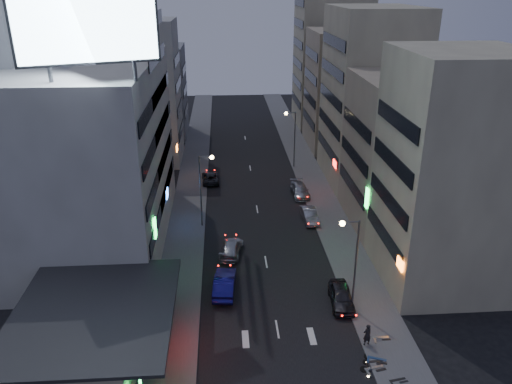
{
  "coord_description": "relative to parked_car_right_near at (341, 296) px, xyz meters",
  "views": [
    {
      "loc": [
        -3.78,
        -27.03,
        24.68
      ],
      "look_at": [
        -0.63,
        18.77,
        5.26
      ],
      "focal_mm": 35.0,
      "sensor_mm": 36.0,
      "label": 1
    }
  ],
  "objects": [
    {
      "name": "food_court",
      "position": [
        -19.5,
        -4.86,
        1.22
      ],
      "size": [
        11.0,
        13.0,
        3.88
      ],
      "color": "#BAB391",
      "rests_on": "ground"
    },
    {
      "name": "shophouse_near",
      "position": [
        9.4,
        3.64,
        9.23
      ],
      "size": [
        10.0,
        11.0,
        20.0
      ],
      "primitive_type": "cube",
      "color": "#BAB391",
      "rests_on": "ground"
    },
    {
      "name": "parked_car_right_far",
      "position": [
        0.0,
        22.84,
        -0.06
      ],
      "size": [
        2.2,
        4.95,
        1.41
      ],
      "primitive_type": "imported",
      "rotation": [
        0.0,
        0.0,
        0.05
      ],
      "color": "#A7ABAF",
      "rests_on": "ground"
    },
    {
      "name": "far_right_b",
      "position": [
        10.4,
        57.14,
        11.23
      ],
      "size": [
        12.0,
        12.0,
        24.0
      ],
      "primitive_type": "cube",
      "color": "#BAB391",
      "rests_on": "ground"
    },
    {
      "name": "far_right_a",
      "position": [
        9.9,
        43.14,
        8.23
      ],
      "size": [
        11.0,
        12.0,
        18.0
      ],
      "primitive_type": "cube",
      "color": "tan",
      "rests_on": "ground"
    },
    {
      "name": "far_left_b",
      "position": [
        -21.6,
        51.14,
        6.73
      ],
      "size": [
        12.0,
        10.0,
        15.0
      ],
      "primitive_type": "cube",
      "color": "slate",
      "rests_on": "ground"
    },
    {
      "name": "parked_car_right_near",
      "position": [
        0.0,
        0.0,
        0.0
      ],
      "size": [
        2.11,
        4.62,
        1.53
      ],
      "primitive_type": "imported",
      "rotation": [
        0.0,
        0.0,
        -0.07
      ],
      "color": "#2C2B31",
      "rests_on": "ground"
    },
    {
      "name": "scooter_black_b",
      "position": [
        1.45,
        -6.8,
        -0.09
      ],
      "size": [
        0.79,
        1.87,
        1.11
      ],
      "primitive_type": null,
      "rotation": [
        0.0,
        0.0,
        1.67
      ],
      "color": "black",
      "rests_on": "sidewalk_right"
    },
    {
      "name": "street_lamp_right_near",
      "position": [
        0.3,
        -0.86,
        4.6
      ],
      "size": [
        1.6,
        0.44,
        8.02
      ],
      "color": "#595B60",
      "rests_on": "sidewalk_right"
    },
    {
      "name": "road_car_silver",
      "position": [
        -8.85,
        8.87,
        -0.09
      ],
      "size": [
        2.78,
        4.98,
        1.36
      ],
      "primitive_type": "imported",
      "rotation": [
        0.0,
        0.0,
        2.95
      ],
      "color": "#ADB1B5",
      "rests_on": "ground"
    },
    {
      "name": "sidewalk_left",
      "position": [
        -13.6,
        23.14,
        -0.71
      ],
      "size": [
        4.0,
        120.0,
        0.12
      ],
      "primitive_type": "cube",
      "color": "#4C4C4F",
      "rests_on": "ground"
    },
    {
      "name": "parked_car_left",
      "position": [
        -11.2,
        28.14,
        -0.13
      ],
      "size": [
        2.39,
        4.72,
        1.28
      ],
      "primitive_type": "imported",
      "rotation": [
        0.0,
        0.0,
        3.2
      ],
      "color": "#232427",
      "rests_on": "ground"
    },
    {
      "name": "scooter_silver_b",
      "position": [
        2.63,
        -4.38,
        -0.09
      ],
      "size": [
        0.64,
        1.82,
        1.11
      ],
      "primitive_type": null,
      "rotation": [
        0.0,
        0.0,
        1.59
      ],
      "color": "#B4B8BC",
      "rests_on": "sidewalk_right"
    },
    {
      "name": "ground",
      "position": [
        -5.6,
        -6.86,
        -0.77
      ],
      "size": [
        180.0,
        180.0,
        0.0
      ],
      "primitive_type": "plane",
      "color": "black",
      "rests_on": "ground"
    },
    {
      "name": "road_car_blue",
      "position": [
        -9.57,
        2.51,
        0.05
      ],
      "size": [
        2.16,
        5.11,
        1.64
      ],
      "primitive_type": "imported",
      "rotation": [
        0.0,
        0.0,
        3.05
      ],
      "color": "navy",
      "rests_on": "ground"
    },
    {
      "name": "white_building",
      "position": [
        -22.6,
        13.14,
        8.23
      ],
      "size": [
        14.0,
        24.0,
        18.0
      ],
      "primitive_type": "cube",
      "color": "#B6B5B0",
      "rests_on": "ground"
    },
    {
      "name": "parked_car_right_mid",
      "position": [
        0.0,
        15.66,
        -0.08
      ],
      "size": [
        1.69,
        4.26,
        1.38
      ],
      "primitive_type": "imported",
      "rotation": [
        0.0,
        0.0,
        0.05
      ],
      "color": "#A3A4AC",
      "rests_on": "ground"
    },
    {
      "name": "street_lamp_right_far",
      "position": [
        0.3,
        33.14,
        4.6
      ],
      "size": [
        1.6,
        0.44,
        8.02
      ],
      "color": "#595B60",
      "rests_on": "sidewalk_right"
    },
    {
      "name": "sidewalk_right",
      "position": [
        2.4,
        23.14,
        -0.71
      ],
      "size": [
        4.0,
        120.0,
        0.12
      ],
      "primitive_type": "cube",
      "color": "#4C4C4F",
      "rests_on": "ground"
    },
    {
      "name": "shophouse_mid",
      "position": [
        9.9,
        15.14,
        7.23
      ],
      "size": [
        11.0,
        12.0,
        16.0
      ],
      "primitive_type": "cube",
      "color": "tan",
      "rests_on": "ground"
    },
    {
      "name": "person",
      "position": [
        0.7,
        -5.2,
        0.23
      ],
      "size": [
        0.74,
        0.59,
        1.76
      ],
      "primitive_type": "imported",
      "rotation": [
        0.0,
        0.0,
        3.43
      ],
      "color": "black",
      "rests_on": "sidewalk_right"
    },
    {
      "name": "scooter_silver_a",
      "position": [
        1.25,
        -7.33,
        -0.02
      ],
      "size": [
        1.09,
        2.14,
        1.25
      ],
      "primitive_type": null,
      "rotation": [
        0.0,
        0.0,
        1.78
      ],
      "color": "#A7A8AE",
      "rests_on": "sidewalk_right"
    },
    {
      "name": "far_left_a",
      "position": [
        -21.1,
        38.14,
        9.23
      ],
      "size": [
        11.0,
        10.0,
        20.0
      ],
      "primitive_type": "cube",
      "color": "#B6B5B0",
      "rests_on": "ground"
    },
    {
      "name": "street_lamp_left",
      "position": [
        -11.5,
        15.14,
        4.6
      ],
      "size": [
        1.6,
        0.44,
        8.02
      ],
      "color": "#595B60",
      "rests_on": "sidewalk_left"
    },
    {
      "name": "billboard",
      "position": [
        -18.59,
        3.11,
        20.89
      ],
      "size": [
        9.52,
        3.75,
        6.2
      ],
      "rotation": [
        0.0,
        0.0,
        0.35
      ],
      "color": "#595B60",
      "rests_on": "white_building"
    },
    {
      "name": "scooter_black_a",
      "position": [
        2.41,
        -8.59,
        -0.11
      ],
      "size": [
        0.9,
        1.83,
        1.07
      ],
      "primitive_type": null,
      "rotation": [
        0.0,
        0.0,
        1.76
      ],
      "color": "black",
      "rests_on": "sidewalk_right"
    },
    {
      "name": "shophouse_far",
      "position": [
        9.4,
        28.14,
        10.23
      ],
      "size": [
        10.0,
        14.0,
        22.0
      ],
      "primitive_type": "cube",
      "color": "#BAB391",
      "rests_on": "ground"
    },
    {
      "name": "scooter_blue",
      "position": [
        1.74,
        -6.88,
        -0.04
      ],
      "size": [
        1.35,
        2.09,
        1.22
      ],
      "primitive_type": null,
      "rotation": [
        0.0,
        0.0,
        1.19
      ],
      "color": "navy",
      "rests_on": "sidewalk_right"
    }
  ]
}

